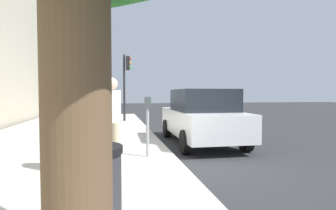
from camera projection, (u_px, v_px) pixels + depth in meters
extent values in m
plane|color=#2B2B2D|center=(179.00, 166.00, 5.99)|extent=(80.00, 80.00, 0.00)
cube|color=#B7B2A8|center=(35.00, 171.00, 5.40)|extent=(28.00, 6.00, 0.15)
cylinder|color=gray|center=(148.00, 132.00, 6.25)|extent=(0.07, 0.07, 1.15)
cube|color=#383D42|center=(148.00, 102.00, 6.12)|extent=(0.16, 0.11, 0.26)
cube|color=#383D42|center=(147.00, 102.00, 6.31)|extent=(0.16, 0.11, 0.26)
cube|color=#268C33|center=(151.00, 102.00, 6.13)|extent=(0.10, 0.01, 0.10)
cube|color=#268C33|center=(150.00, 101.00, 6.32)|extent=(0.10, 0.01, 0.10)
cylinder|color=tan|center=(108.00, 141.00, 5.94)|extent=(0.15, 0.15, 0.87)
cylinder|color=tan|center=(116.00, 143.00, 5.61)|extent=(0.15, 0.15, 0.87)
cylinder|color=silver|center=(111.00, 106.00, 5.74)|extent=(0.40, 0.40, 0.69)
sphere|color=beige|center=(111.00, 84.00, 5.72)|extent=(0.27, 0.27, 0.27)
cylinder|color=tan|center=(77.00, 149.00, 5.07)|extent=(0.15, 0.15, 0.85)
cylinder|color=tan|center=(84.00, 153.00, 4.76)|extent=(0.15, 0.15, 0.85)
cylinder|color=silver|center=(80.00, 110.00, 4.88)|extent=(0.39, 0.39, 0.67)
sphere|color=tan|center=(80.00, 84.00, 4.86)|extent=(0.26, 0.26, 0.26)
cube|color=silver|center=(201.00, 122.00, 8.74)|extent=(4.43, 1.91, 0.76)
cube|color=black|center=(203.00, 100.00, 8.51)|extent=(2.23, 1.73, 0.68)
cylinder|color=black|center=(167.00, 128.00, 10.01)|extent=(0.66, 0.23, 0.66)
cylinder|color=black|center=(211.00, 127.00, 10.32)|extent=(0.66, 0.23, 0.66)
cylinder|color=black|center=(185.00, 142.00, 7.19)|extent=(0.66, 0.23, 0.66)
cylinder|color=black|center=(246.00, 140.00, 7.51)|extent=(0.66, 0.23, 0.66)
cylinder|color=brown|center=(78.00, 153.00, 1.25)|extent=(0.32, 0.32, 2.40)
cylinder|color=black|center=(124.00, 88.00, 14.59)|extent=(0.12, 0.12, 3.60)
cube|color=black|center=(128.00, 63.00, 14.57)|extent=(0.24, 0.20, 0.76)
sphere|color=red|center=(130.00, 59.00, 14.58)|extent=(0.14, 0.14, 0.14)
sphere|color=orange|center=(130.00, 63.00, 14.59)|extent=(0.14, 0.14, 0.14)
sphere|color=green|center=(130.00, 68.00, 14.60)|extent=(0.14, 0.14, 0.14)
cylinder|color=#2D2D33|center=(90.00, 206.00, 2.39)|extent=(0.56, 0.56, 0.95)
cylinder|color=black|center=(89.00, 150.00, 2.37)|extent=(0.59, 0.59, 0.06)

